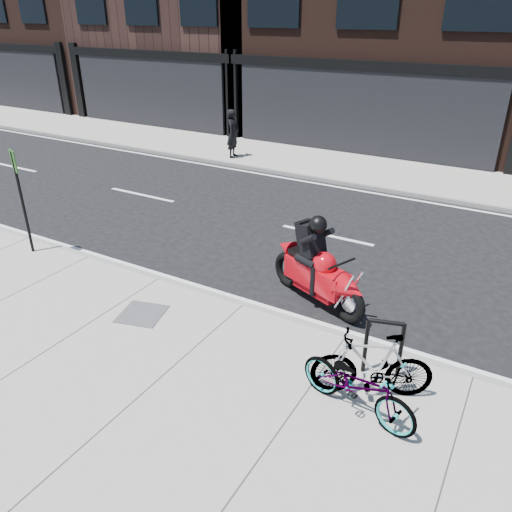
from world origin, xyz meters
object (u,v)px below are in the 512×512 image
Objects in this scene: pedestrian at (233,133)px; sign_post at (20,193)px; bike_rack at (384,343)px; bicycle_front at (358,385)px; motorcycle at (321,271)px; bicycle_rear at (372,365)px; utility_grate at (142,314)px.

sign_post is (0.40, -9.06, 0.52)m from pedestrian.
bike_rack reaches higher than bicycle_front.
motorcycle is 6.60m from sign_post.
bike_rack is at bearing 154.87° from bicycle_rear.
bicycle_front is 1.01× the size of pedestrian.
bike_rack is at bearing -20.70° from motorcycle.
motorcycle reaches higher than bicycle_front.
bicycle_rear is at bearing -153.57° from pedestrian.
sign_post reaches higher than bicycle_front.
pedestrian is 0.75× the size of sign_post.
pedestrian reaches higher than bicycle_front.
bicycle_front is at bearing -5.34° from utility_grate.
motorcycle is 2.98× the size of utility_grate.
sign_post is (-6.41, -1.33, 0.79)m from motorcycle.
sign_post is at bearing 168.09° from pedestrian.
motorcycle reaches higher than utility_grate.
bike_rack is 0.54× the size of bicycle_front.
pedestrian is at bearing -164.00° from bicycle_rear.
bike_rack reaches higher than utility_grate.
utility_grate is 4.18m from sign_post.
pedestrian is at bearing 113.43° from sign_post.
sign_post is at bearing -119.92° from bicycle_rear.
sign_post reaches higher than bike_rack.
sign_post is at bearing -145.85° from motorcycle.
bicycle_rear is 0.98× the size of pedestrian.
utility_grate is at bearing 9.90° from sign_post.
utility_grate is at bearing -170.86° from pedestrian.
utility_grate is at bearing -118.09° from motorcycle.
bicycle_front is at bearing 12.79° from sign_post.
bike_rack is 0.95m from bicycle_front.
bicycle_rear is at bearing -90.26° from bike_rack.
utility_grate is at bearing 97.87° from bicycle_front.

